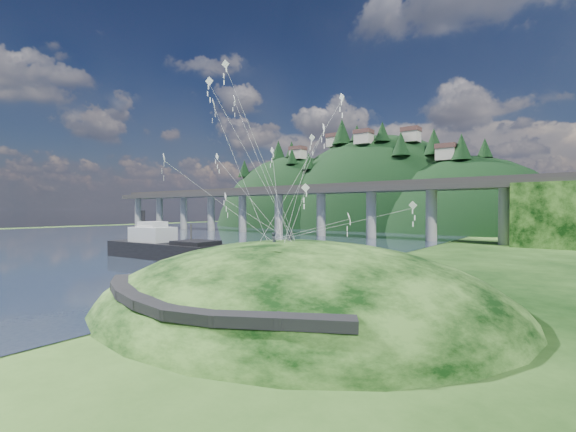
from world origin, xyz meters
The scene contains 10 objects.
ground centered at (0.00, 0.00, 0.00)m, with size 320.00×320.00×0.00m, color black.
water centered at (-72.00, 30.00, 0.01)m, with size 240.00×240.00×0.00m, color #2C3A52.
grass_hill centered at (8.00, 2.00, -1.50)m, with size 36.00×32.00×13.00m.
footpath centered at (7.46, -9.74, 2.08)m, with size 22.29×5.84×0.83m.
bridge centered at (-26.46, 70.07, 9.70)m, with size 160.00×11.00×15.00m.
far_ridge centered at (-43.58, 122.17, -7.44)m, with size 153.00×70.00×94.50m.
work_barge centered at (-24.69, 11.92, 1.87)m, with size 21.65×7.20×7.46m.
wooden_dock centered at (-8.02, 8.20, 0.42)m, with size 13.54×2.70×0.96m.
kite_flyers centered at (6.67, 2.15, 5.79)m, with size 1.02×2.86×1.69m.
kite_swarm centered at (4.28, 2.98, 13.67)m, with size 16.95×15.58×14.56m.
Camera 1 is at (26.63, -24.23, 7.66)m, focal length 24.00 mm.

